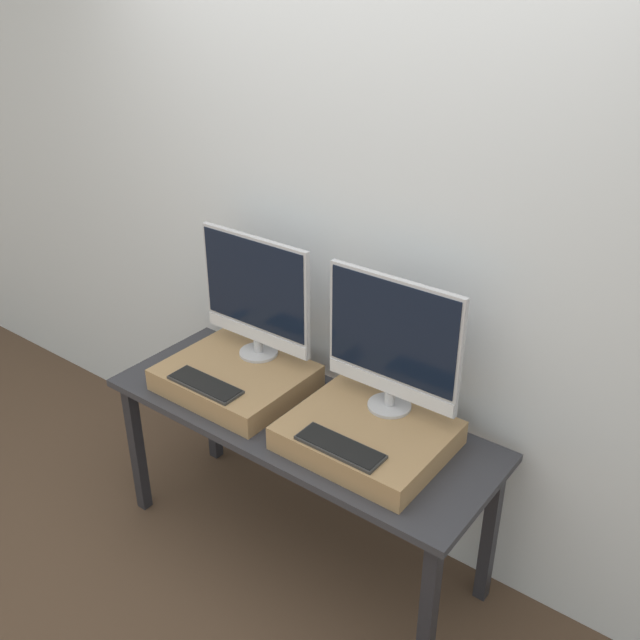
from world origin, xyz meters
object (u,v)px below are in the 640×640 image
(keyboard_left, at_px, (205,384))
(keyboard_right, at_px, (340,447))
(monitor_right, at_px, (393,342))
(monitor_left, at_px, (256,294))

(keyboard_left, relative_size, keyboard_right, 1.00)
(monitor_right, distance_m, keyboard_right, 0.42)
(monitor_left, relative_size, monitor_right, 1.00)
(keyboard_right, bearing_deg, monitor_right, 90.00)
(monitor_left, height_order, keyboard_left, monitor_left)
(keyboard_left, distance_m, keyboard_right, 0.66)
(keyboard_left, height_order, monitor_right, monitor_right)
(keyboard_right, bearing_deg, monitor_left, 154.30)
(keyboard_left, height_order, keyboard_right, same)
(monitor_left, xyz_separation_m, monitor_right, (0.66, 0.00, 0.00))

